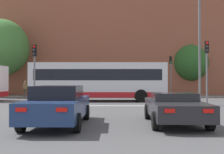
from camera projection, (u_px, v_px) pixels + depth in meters
stop_line_strip at (118, 106)px, 18.94m from camera, size 8.69×0.30×0.01m
far_pavement at (117, 96)px, 30.71m from camera, size 69.65×2.50×0.01m
brick_civic_building at (142, 29)px, 40.26m from camera, size 40.25×12.86×19.92m
car_saloon_left at (58, 105)px, 10.55m from camera, size 2.04×4.92×1.49m
car_roadster_right at (174, 107)px, 10.88m from camera, size 2.12×4.66×1.20m
bus_crossing_lead at (98, 81)px, 23.69m from camera, size 11.24×2.77×3.19m
traffic_light_near_right at (207, 62)px, 19.04m from camera, size 0.26×0.31×4.40m
traffic_light_far_right at (171, 70)px, 30.16m from camera, size 0.26×0.31×4.34m
traffic_light_near_left at (34, 64)px, 19.82m from camera, size 0.26×0.31×4.23m
street_lamp_junction at (195, 37)px, 19.81m from camera, size 1.96×0.36×7.94m
pedestrian_waiting at (25, 87)px, 30.55m from camera, size 0.45×0.33×1.72m
pedestrian_walking_east at (133, 87)px, 30.46m from camera, size 0.43×0.44×1.81m
tree_by_building at (4, 52)px, 34.38m from camera, size 5.68×5.68×8.29m
tree_kerbside at (2, 47)px, 31.21m from camera, size 6.00×6.00×8.58m
tree_distant at (190, 63)px, 34.43m from camera, size 4.31×4.31×6.17m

